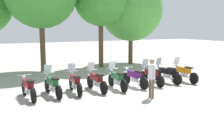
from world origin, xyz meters
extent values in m
plane|color=#9E9B93|center=(0.00, 0.00, 0.00)|extent=(80.00, 80.00, 0.00)
cylinder|color=black|center=(-4.37, 0.87, 0.32)|extent=(0.14, 0.64, 0.64)
cylinder|color=black|center=(-4.28, -0.67, 0.32)|extent=(0.14, 0.64, 0.64)
cube|color=silver|center=(-4.37, 0.87, 0.66)|extent=(0.14, 0.37, 0.04)
cube|color=maroon|center=(-4.33, 0.15, 0.67)|extent=(0.31, 0.96, 0.30)
cube|color=silver|center=(-4.33, 0.10, 0.40)|extent=(0.24, 0.41, 0.24)
cube|color=black|center=(-4.31, -0.25, 0.86)|extent=(0.27, 0.45, 0.08)
cylinder|color=silver|center=(-4.37, 0.78, 0.64)|extent=(0.06, 0.23, 0.64)
cylinder|color=silver|center=(-4.36, 0.69, 0.97)|extent=(0.62, 0.07, 0.04)
sphere|color=silver|center=(-4.37, 0.82, 0.85)|extent=(0.17, 0.17, 0.16)
cylinder|color=silver|center=(-4.47, -0.21, 0.34)|extent=(0.11, 0.70, 0.07)
cylinder|color=black|center=(-3.29, 0.89, 0.32)|extent=(0.14, 0.64, 0.64)
cylinder|color=black|center=(-3.20, -0.66, 0.32)|extent=(0.14, 0.64, 0.64)
cube|color=silver|center=(-3.29, 0.89, 0.66)|extent=(0.14, 0.37, 0.04)
cube|color=#1E6033|center=(-3.25, 0.16, 0.67)|extent=(0.32, 0.96, 0.30)
cube|color=silver|center=(-3.25, 0.11, 0.40)|extent=(0.24, 0.41, 0.24)
cube|color=black|center=(-3.22, -0.24, 0.86)|extent=(0.27, 0.45, 0.08)
cylinder|color=silver|center=(-3.29, 0.80, 0.64)|extent=(0.06, 0.23, 0.64)
cylinder|color=silver|center=(-3.28, 0.71, 0.97)|extent=(0.62, 0.07, 0.04)
sphere|color=silver|center=(-3.29, 0.84, 0.85)|extent=(0.17, 0.17, 0.16)
cylinder|color=silver|center=(-3.39, -0.20, 0.34)|extent=(0.11, 0.70, 0.07)
cube|color=silver|center=(-3.28, 0.77, 1.17)|extent=(0.37, 0.15, 0.39)
cylinder|color=black|center=(-2.09, 0.90, 0.32)|extent=(0.16, 0.65, 0.64)
cylinder|color=black|center=(-2.24, -0.65, 0.32)|extent=(0.16, 0.65, 0.64)
cube|color=silver|center=(-2.09, 0.90, 0.66)|extent=(0.15, 0.37, 0.04)
cube|color=maroon|center=(-2.16, 0.17, 0.67)|extent=(0.35, 0.97, 0.30)
cube|color=silver|center=(-2.16, 0.12, 0.40)|extent=(0.26, 0.42, 0.24)
cube|color=black|center=(-2.20, -0.22, 0.86)|extent=(0.28, 0.46, 0.08)
cylinder|color=silver|center=(-2.10, 0.81, 0.64)|extent=(0.07, 0.23, 0.64)
cylinder|color=silver|center=(-2.11, 0.72, 0.97)|extent=(0.62, 0.10, 0.04)
sphere|color=silver|center=(-2.09, 0.85, 0.85)|extent=(0.17, 0.17, 0.16)
cylinder|color=silver|center=(-2.35, -0.16, 0.34)|extent=(0.14, 0.70, 0.07)
cube|color=silver|center=(-2.10, 0.78, 1.17)|extent=(0.37, 0.17, 0.39)
cylinder|color=black|center=(-1.09, 0.82, 0.32)|extent=(0.11, 0.64, 0.64)
cylinder|color=black|center=(-1.07, -0.73, 0.32)|extent=(0.11, 0.64, 0.64)
cube|color=silver|center=(-1.09, 0.82, 0.66)|extent=(0.13, 0.36, 0.04)
cube|color=maroon|center=(-1.08, 0.10, 0.67)|extent=(0.28, 0.95, 0.30)
cube|color=silver|center=(-1.08, 0.05, 0.40)|extent=(0.23, 0.40, 0.24)
cube|color=black|center=(-1.08, -0.30, 0.86)|extent=(0.25, 0.44, 0.08)
cylinder|color=silver|center=(-1.09, 0.73, 0.64)|extent=(0.05, 0.23, 0.64)
cylinder|color=silver|center=(-1.09, 0.64, 0.97)|extent=(0.62, 0.05, 0.04)
sphere|color=silver|center=(-1.09, 0.77, 0.85)|extent=(0.16, 0.16, 0.16)
cylinder|color=silver|center=(-1.24, -0.25, 0.34)|extent=(0.08, 0.70, 0.07)
cube|color=silver|center=(-1.09, 0.70, 1.17)|extent=(0.36, 0.14, 0.39)
cylinder|color=black|center=(0.06, 0.70, 0.32)|extent=(0.15, 0.65, 0.64)
cylinder|color=black|center=(-0.06, -0.85, 0.32)|extent=(0.15, 0.65, 0.64)
cube|color=silver|center=(0.06, 0.70, 0.66)|extent=(0.15, 0.37, 0.04)
cube|color=#1E6033|center=(0.00, -0.03, 0.67)|extent=(0.33, 0.97, 0.30)
cube|color=silver|center=(0.00, -0.08, 0.40)|extent=(0.25, 0.42, 0.24)
cube|color=black|center=(-0.03, -0.43, 0.86)|extent=(0.27, 0.46, 0.08)
cylinder|color=silver|center=(0.05, 0.61, 0.64)|extent=(0.07, 0.23, 0.64)
cylinder|color=silver|center=(0.05, 0.52, 0.97)|extent=(0.62, 0.08, 0.04)
sphere|color=silver|center=(0.06, 0.65, 0.85)|extent=(0.17, 0.17, 0.16)
cylinder|color=silver|center=(-0.18, -0.36, 0.34)|extent=(0.12, 0.70, 0.07)
cube|color=silver|center=(0.05, 0.58, 1.17)|extent=(0.37, 0.16, 0.39)
cylinder|color=black|center=(1.03, 0.76, 0.32)|extent=(0.14, 0.65, 0.64)
cylinder|color=black|center=(1.13, -0.78, 0.32)|extent=(0.14, 0.65, 0.64)
cube|color=silver|center=(1.03, 0.76, 0.66)|extent=(0.14, 0.37, 0.04)
cube|color=#59196B|center=(1.08, 0.04, 0.67)|extent=(0.32, 0.97, 0.30)
cube|color=silver|center=(1.08, -0.01, 0.40)|extent=(0.25, 0.41, 0.24)
cube|color=black|center=(1.11, -0.36, 0.86)|extent=(0.27, 0.46, 0.08)
cylinder|color=silver|center=(1.04, 0.68, 0.64)|extent=(0.07, 0.23, 0.64)
cylinder|color=silver|center=(1.04, 0.59, 0.97)|extent=(0.62, 0.08, 0.04)
sphere|color=silver|center=(1.03, 0.71, 0.85)|extent=(0.17, 0.17, 0.16)
cylinder|color=silver|center=(0.94, -0.32, 0.34)|extent=(0.12, 0.70, 0.07)
cylinder|color=black|center=(2.18, 0.76, 0.32)|extent=(0.12, 0.64, 0.64)
cylinder|color=black|center=(2.14, -0.79, 0.32)|extent=(0.12, 0.64, 0.64)
cube|color=silver|center=(2.18, 0.76, 0.66)|extent=(0.13, 0.36, 0.04)
cube|color=maroon|center=(2.17, 0.04, 0.67)|extent=(0.29, 0.96, 0.30)
cube|color=silver|center=(2.16, -0.01, 0.40)|extent=(0.23, 0.41, 0.24)
cube|color=black|center=(2.15, -0.36, 0.86)|extent=(0.25, 0.45, 0.08)
cylinder|color=silver|center=(2.18, 0.67, 0.64)|extent=(0.06, 0.23, 0.64)
cylinder|color=silver|center=(2.18, 0.58, 0.97)|extent=(0.62, 0.05, 0.04)
sphere|color=silver|center=(2.18, 0.71, 0.85)|extent=(0.16, 0.16, 0.16)
cylinder|color=silver|center=(2.00, -0.31, 0.34)|extent=(0.09, 0.70, 0.07)
cube|color=silver|center=(2.18, 0.64, 1.17)|extent=(0.36, 0.14, 0.39)
cylinder|color=black|center=(3.15, 0.83, 0.32)|extent=(0.17, 0.65, 0.64)
cylinder|color=black|center=(3.34, -0.71, 0.32)|extent=(0.17, 0.65, 0.64)
cube|color=silver|center=(3.15, 0.83, 0.66)|extent=(0.16, 0.37, 0.04)
cube|color=black|center=(3.24, 0.11, 0.67)|extent=(0.37, 0.97, 0.30)
cube|color=silver|center=(3.25, 0.06, 0.40)|extent=(0.27, 0.42, 0.24)
cube|color=black|center=(3.29, -0.29, 0.86)|extent=(0.29, 0.47, 0.08)
cylinder|color=silver|center=(3.17, 0.74, 0.64)|extent=(0.08, 0.23, 0.64)
cylinder|color=silver|center=(3.18, 0.65, 0.97)|extent=(0.62, 0.11, 0.04)
sphere|color=silver|center=(3.16, 0.78, 0.85)|extent=(0.18, 0.18, 0.16)
cylinder|color=silver|center=(3.12, -0.26, 0.34)|extent=(0.15, 0.70, 0.07)
cube|color=silver|center=(3.17, 0.71, 1.17)|extent=(0.37, 0.17, 0.39)
cylinder|color=black|center=(4.33, 0.62, 0.32)|extent=(0.10, 0.64, 0.64)
cylinder|color=black|center=(4.32, -0.93, 0.32)|extent=(0.10, 0.64, 0.64)
cube|color=silver|center=(4.33, 0.62, 0.66)|extent=(0.12, 0.36, 0.04)
cube|color=orange|center=(4.33, -0.11, 0.67)|extent=(0.27, 0.95, 0.30)
cube|color=silver|center=(4.33, -0.16, 0.40)|extent=(0.22, 0.40, 0.24)
cube|color=black|center=(4.33, -0.51, 0.86)|extent=(0.24, 0.44, 0.08)
cylinder|color=silver|center=(4.33, 0.53, 0.64)|extent=(0.05, 0.23, 0.64)
cylinder|color=silver|center=(4.33, 0.44, 0.97)|extent=(0.62, 0.04, 0.04)
sphere|color=silver|center=(4.33, 0.57, 0.85)|extent=(0.16, 0.16, 0.16)
cylinder|color=silver|center=(4.17, -0.46, 0.34)|extent=(0.07, 0.70, 0.07)
cube|color=silver|center=(4.33, 0.50, 1.17)|extent=(0.36, 0.13, 0.39)
cylinder|color=brown|center=(0.53, -2.37, 0.43)|extent=(0.13, 0.13, 0.85)
cylinder|color=brown|center=(0.50, -2.20, 0.43)|extent=(0.13, 0.13, 0.85)
cube|color=silver|center=(0.51, -2.29, 1.17)|extent=(0.23, 0.25, 0.64)
cylinder|color=silver|center=(0.54, -2.44, 1.19)|extent=(0.09, 0.09, 0.61)
cylinder|color=silver|center=(0.49, -2.13, 1.19)|extent=(0.09, 0.09, 0.61)
sphere|color=#A87A5B|center=(0.51, -2.29, 1.64)|extent=(0.26, 0.26, 0.23)
cylinder|color=brown|center=(-1.95, 7.22, 1.86)|extent=(0.36, 0.36, 3.71)
cylinder|color=brown|center=(2.47, 7.06, 1.87)|extent=(0.36, 0.36, 3.74)
cylinder|color=brown|center=(5.55, 7.78, 1.34)|extent=(0.36, 0.36, 2.68)
sphere|color=#4C9E3D|center=(5.55, 7.78, 4.50)|extent=(5.21, 5.21, 5.21)
camera|label=1|loc=(-6.48, -11.95, 3.18)|focal=43.96mm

